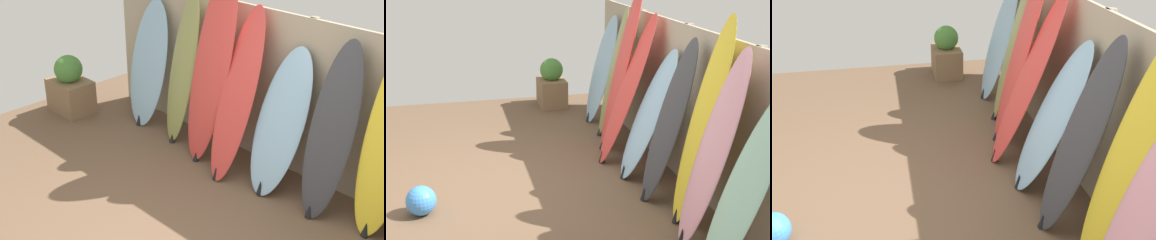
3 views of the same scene
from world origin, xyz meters
The scene contains 8 objects.
fence_back centered at (0.00, 2.01, 0.90)m, with size 6.08×0.11×1.80m.
surfboard_skyblue_0 centered at (-2.20, 1.68, 0.81)m, with size 0.63×0.54×1.64m.
surfboard_olive_1 centered at (-1.53, 1.66, 0.92)m, with size 0.49×0.50×1.86m.
surfboard_red_2 centered at (-1.00, 1.60, 1.12)m, with size 0.62×0.63×2.25m.
surfboard_red_3 centered at (-0.55, 1.53, 0.92)m, with size 0.48×0.78×1.87m.
surfboard_skyblue_4 centered at (-0.01, 1.60, 0.75)m, with size 0.57×0.68×1.53m.
surfboard_charcoal_5 centered at (0.59, 1.60, 0.87)m, with size 0.50×0.61×1.75m.
planter_box centered at (-3.23, 1.11, 0.36)m, with size 0.62×0.44×0.82m.
Camera 1 is at (2.85, -2.55, 3.24)m, focal length 50.00 mm.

